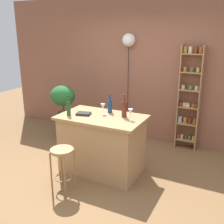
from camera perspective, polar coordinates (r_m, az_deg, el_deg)
name	(u,v)px	position (r m, az deg, el deg)	size (l,w,h in m)	color
ground	(93,179)	(4.23, -4.08, -13.90)	(12.00, 12.00, 0.00)	brown
back_wall	(141,70)	(5.45, 6.24, 8.77)	(6.40, 0.10, 2.80)	#8C5642
kitchen_counter	(102,144)	(4.25, -2.13, -6.73)	(1.30, 0.78, 0.92)	tan
bar_stool	(62,160)	(3.79, -10.41, -9.97)	(0.32, 0.32, 0.63)	#997047
spice_shelf	(189,97)	(5.12, 15.97, 3.04)	(0.39, 0.17, 1.93)	#A87F51
plant_stool	(65,132)	(5.59, -9.94, -4.20)	(0.29, 0.29, 0.35)	#2D2823
potted_plant	(63,99)	(5.38, -10.31, 2.66)	(0.50, 0.45, 0.78)	#514C47
bottle_soda_blue	(110,106)	(4.24, -0.44, 1.32)	(0.07, 0.07, 0.29)	navy
bottle_spirits_clear	(69,108)	(4.14, -9.14, 0.82)	(0.06, 0.06, 0.31)	#194C23
bottle_sauce_amber	(124,109)	(4.03, 2.59, 0.74)	(0.08, 0.08, 0.34)	#5B2319
wine_glass_left	(103,107)	(4.17, -1.92, 1.14)	(0.07, 0.07, 0.16)	silver
wine_glass_center	(130,112)	(3.90, 3.91, 0.00)	(0.07, 0.07, 0.16)	silver
cookbook	(84,114)	(4.18, -6.01, -0.35)	(0.21, 0.15, 0.04)	black
pendant_globe_light	(129,41)	(5.39, 3.55, 14.75)	(0.26, 0.26, 2.11)	black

